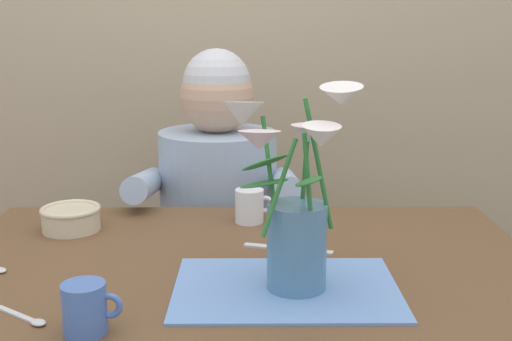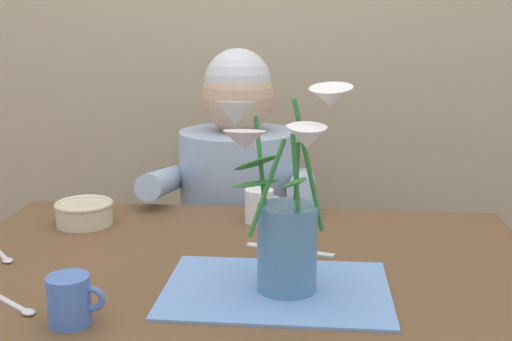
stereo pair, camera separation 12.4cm
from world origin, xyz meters
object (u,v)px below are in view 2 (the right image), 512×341
object	(u,v)px
ceramic_bowl	(84,212)
tea_cup	(260,206)
dinner_knife	(290,250)
flower_vase	(285,206)
seated_person	(239,242)
ceramic_mug	(70,300)

from	to	relation	value
ceramic_bowl	tea_cup	xyz separation A→B (m)	(0.41, 0.06, 0.01)
dinner_knife	flower_vase	bearing A→B (deg)	-74.58
flower_vase	ceramic_bowl	size ratio (longest dim) A/B	2.72
seated_person	ceramic_mug	distance (m)	0.93
tea_cup	ceramic_mug	xyz separation A→B (m)	(-0.25, -0.55, 0.00)
dinner_knife	tea_cup	size ratio (longest dim) A/B	2.04
dinner_knife	ceramic_mug	distance (m)	0.49
seated_person	flower_vase	bearing A→B (deg)	-78.35
ceramic_bowl	tea_cup	size ratio (longest dim) A/B	1.46
ceramic_mug	flower_vase	bearing A→B (deg)	25.63
flower_vase	tea_cup	distance (m)	0.41
ceramic_bowl	dinner_knife	bearing A→B (deg)	-15.25
ceramic_mug	ceramic_bowl	bearing A→B (deg)	108.08
seated_person	tea_cup	distance (m)	0.41
dinner_knife	ceramic_mug	world-z (taller)	ceramic_mug
ceramic_bowl	ceramic_mug	world-z (taller)	ceramic_mug
ceramic_mug	tea_cup	bearing A→B (deg)	65.46
flower_vase	ceramic_mug	size ratio (longest dim) A/B	3.97
ceramic_bowl	tea_cup	bearing A→B (deg)	8.00
flower_vase	ceramic_mug	distance (m)	0.38
seated_person	ceramic_mug	xyz separation A→B (m)	(-0.16, -0.89, 0.22)
ceramic_bowl	tea_cup	distance (m)	0.41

